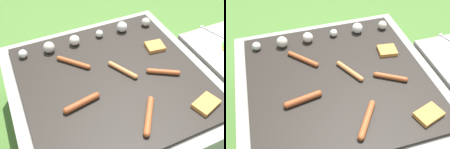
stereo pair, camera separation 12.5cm
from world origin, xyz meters
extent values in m
plane|color=#47702D|center=(0.00, 0.00, 0.00)|extent=(14.00, 14.00, 0.00)
cube|color=gray|center=(0.00, 0.00, 0.18)|extent=(0.97, 0.97, 0.36)
cube|color=black|center=(0.00, 0.00, 0.36)|extent=(0.85, 0.85, 0.02)
cylinder|color=#A34C23|center=(0.04, -0.28, 0.39)|extent=(0.13, 0.16, 0.03)
sphere|color=#A34C23|center=(-0.01, -0.35, 0.39)|extent=(0.03, 0.03, 0.03)
sphere|color=#A34C23|center=(0.09, -0.21, 0.39)|extent=(0.03, 0.03, 0.03)
cylinder|color=#C6753D|center=(0.06, 0.02, 0.39)|extent=(0.09, 0.15, 0.02)
sphere|color=#C6753D|center=(0.03, 0.08, 0.39)|extent=(0.02, 0.02, 0.02)
sphere|color=#C6753D|center=(0.10, -0.05, 0.39)|extent=(0.02, 0.02, 0.02)
cylinder|color=#93421E|center=(-0.19, -0.10, 0.39)|extent=(0.15, 0.06, 0.03)
sphere|color=#93421E|center=(-0.26, -0.11, 0.39)|extent=(0.03, 0.03, 0.03)
sphere|color=#93421E|center=(-0.12, -0.09, 0.39)|extent=(0.03, 0.03, 0.03)
cylinder|color=#A34C23|center=(0.24, -0.08, 0.39)|extent=(0.13, 0.09, 0.02)
sphere|color=#A34C23|center=(0.18, -0.04, 0.39)|extent=(0.02, 0.02, 0.02)
sphere|color=#A34C23|center=(0.30, -0.11, 0.39)|extent=(0.02, 0.02, 0.02)
cylinder|color=#A34C23|center=(-0.14, 0.17, 0.39)|extent=(0.13, 0.14, 0.02)
sphere|color=#A34C23|center=(-0.20, 0.23, 0.39)|extent=(0.02, 0.02, 0.02)
sphere|color=#A34C23|center=(-0.08, 0.10, 0.39)|extent=(0.02, 0.02, 0.02)
cube|color=#D18438|center=(0.30, -0.33, 0.38)|extent=(0.13, 0.11, 0.02)
cube|color=#D18438|center=(0.31, 0.11, 0.38)|extent=(0.10, 0.10, 0.02)
sphere|color=silver|center=(-0.36, 0.33, 0.40)|extent=(0.04, 0.04, 0.04)
sphere|color=beige|center=(-0.22, 0.31, 0.40)|extent=(0.06, 0.06, 0.06)
sphere|color=beige|center=(-0.08, 0.32, 0.40)|extent=(0.06, 0.06, 0.06)
sphere|color=silver|center=(0.07, 0.33, 0.39)|extent=(0.04, 0.04, 0.04)
sphere|color=silver|center=(0.21, 0.32, 0.40)|extent=(0.06, 0.06, 0.06)
sphere|color=beige|center=(0.36, 0.32, 0.40)|extent=(0.05, 0.05, 0.05)
cylinder|color=silver|center=(0.69, 0.09, 0.38)|extent=(0.06, 0.16, 0.01)
cube|color=silver|center=(0.66, 0.16, 0.38)|extent=(0.03, 0.02, 0.01)
camera|label=1|loc=(-0.37, -0.81, 1.28)|focal=42.00mm
camera|label=2|loc=(-0.25, -0.85, 1.28)|focal=42.00mm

